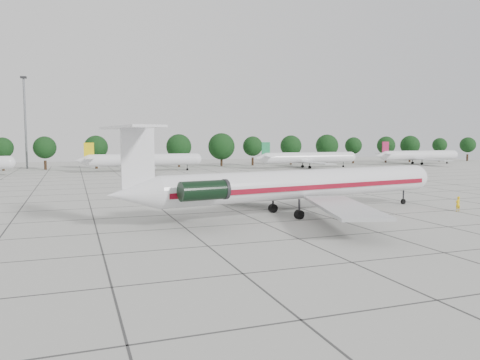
{
  "coord_description": "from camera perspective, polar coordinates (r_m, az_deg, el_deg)",
  "views": [
    {
      "loc": [
        -17.89,
        -51.06,
        8.54
      ],
      "look_at": [
        1.0,
        1.64,
        3.5
      ],
      "focal_mm": 35.0,
      "sensor_mm": 36.0,
      "label": 1
    }
  ],
  "objects": [
    {
      "name": "ground",
      "position": [
        54.77,
        -0.4,
        -3.83
      ],
      "size": [
        260.0,
        260.0,
        0.0
      ],
      "primitive_type": "plane",
      "color": "#ADADA5",
      "rests_on": "ground"
    },
    {
      "name": "main_airliner",
      "position": [
        51.84,
        6.15,
        -0.54
      ],
      "size": [
        41.15,
        32.14,
        9.71
      ],
      "rotation": [
        0.0,
        0.0,
        0.16
      ],
      "color": "silver",
      "rests_on": "ground"
    },
    {
      "name": "bg_airliner_d",
      "position": [
        134.56,
        8.37,
        2.69
      ],
      "size": [
        28.24,
        27.2,
        7.4
      ],
      "color": "silver",
      "rests_on": "ground"
    },
    {
      "name": "bg_airliner_e",
      "position": [
        162.2,
        21.03,
        2.81
      ],
      "size": [
        28.24,
        27.2,
        7.4
      ],
      "color": "silver",
      "rests_on": "ground"
    },
    {
      "name": "tree_line",
      "position": [
        136.23,
        -17.14,
        3.84
      ],
      "size": [
        249.86,
        8.44,
        10.22
      ],
      "color": "#332114",
      "rests_on": "ground"
    },
    {
      "name": "bg_airliner_c",
      "position": [
        121.98,
        -11.68,
        2.39
      ],
      "size": [
        28.24,
        27.2,
        7.4
      ],
      "color": "silver",
      "rests_on": "ground"
    },
    {
      "name": "floodlight_mast",
      "position": [
        143.69,
        -24.73,
        6.96
      ],
      "size": [
        1.6,
        1.6,
        25.45
      ],
      "color": "slate",
      "rests_on": "ground"
    },
    {
      "name": "apron_joints",
      "position": [
        68.97,
        -4.53,
        -1.98
      ],
      "size": [
        170.0,
        170.0,
        0.02
      ],
      "primitive_type": "cube",
      "color": "#383838",
      "rests_on": "ground"
    },
    {
      "name": "ground_crew",
      "position": [
        60.24,
        25.03,
        -2.65
      ],
      "size": [
        0.65,
        0.44,
        1.76
      ],
      "primitive_type": "imported",
      "rotation": [
        0.0,
        0.0,
        3.17
      ],
      "color": "yellow",
      "rests_on": "ground"
    }
  ]
}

